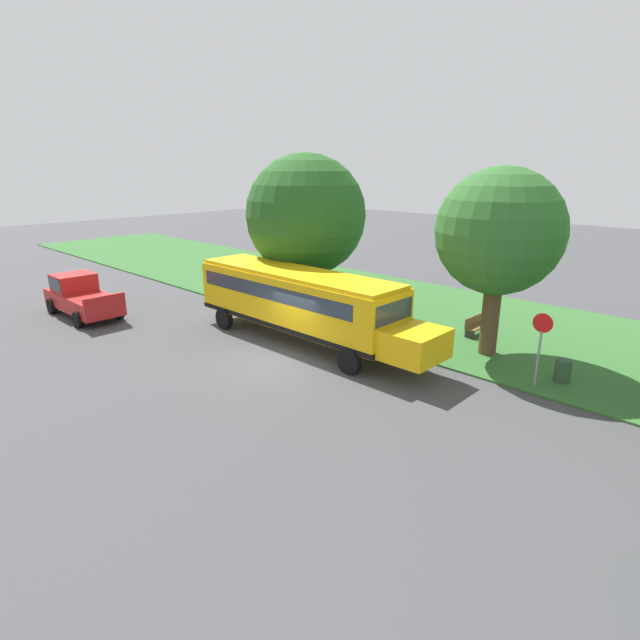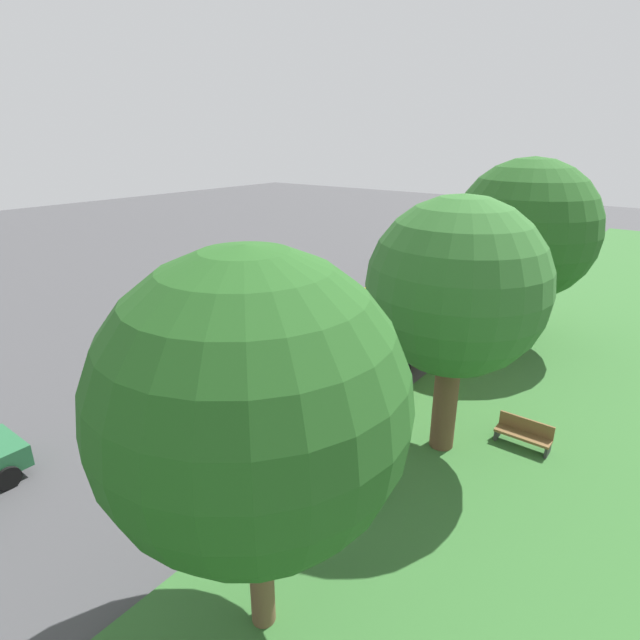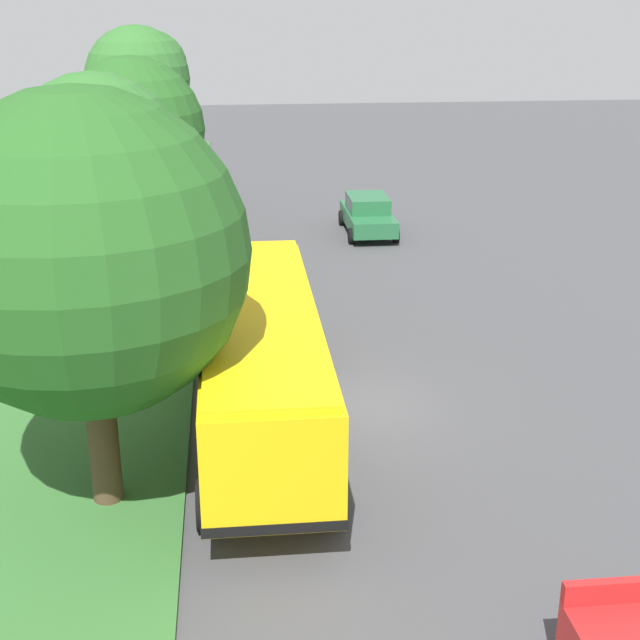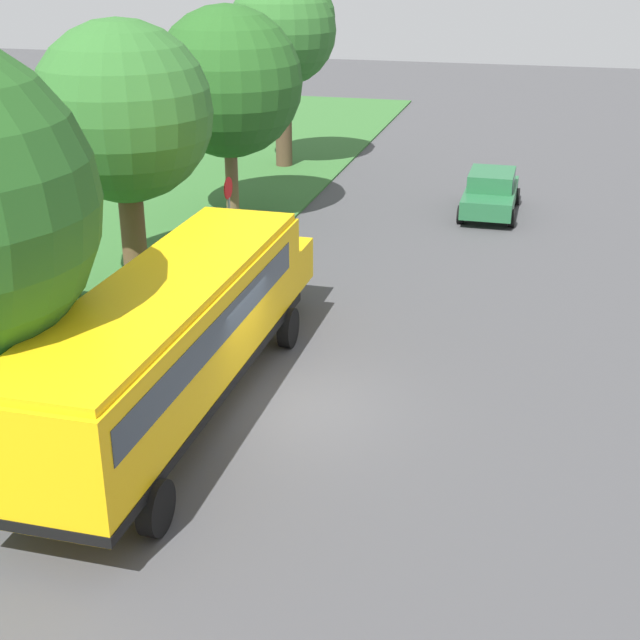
# 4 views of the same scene
# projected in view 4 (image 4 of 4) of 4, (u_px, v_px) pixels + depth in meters

# --- Properties ---
(ground_plane) EXTENTS (120.00, 120.00, 0.00)m
(ground_plane) POSITION_uv_depth(u_px,v_px,m) (297.00, 406.00, 19.39)
(ground_plane) COLOR #424244
(school_bus) EXTENTS (2.84, 12.42, 3.16)m
(school_bus) POSITION_uv_depth(u_px,v_px,m) (175.00, 332.00, 18.33)
(school_bus) COLOR yellow
(school_bus) RESTS_ON ground
(car_green_nearest) EXTENTS (2.02, 4.40, 1.56)m
(car_green_nearest) POSITION_uv_depth(u_px,v_px,m) (491.00, 190.00, 32.75)
(car_green_nearest) COLOR #236038
(car_green_nearest) RESTS_ON ground
(oak_tree_roadside_mid) EXTENTS (4.91, 4.91, 7.53)m
(oak_tree_roadside_mid) POSITION_uv_depth(u_px,v_px,m) (119.00, 109.00, 24.04)
(oak_tree_roadside_mid) COLOR brown
(oak_tree_roadside_mid) RESTS_ON ground
(oak_tree_far_end) EXTENTS (5.18, 5.18, 7.42)m
(oak_tree_far_end) POSITION_uv_depth(u_px,v_px,m) (228.00, 83.00, 30.81)
(oak_tree_far_end) COLOR brown
(oak_tree_far_end) RESTS_ON ground
(oak_tree_across_road) EXTENTS (4.59, 4.59, 8.14)m
(oak_tree_across_road) POSITION_uv_depth(u_px,v_px,m) (286.00, 29.00, 37.59)
(oak_tree_across_road) COLOR #4C3826
(oak_tree_across_road) RESTS_ON ground
(stop_sign) EXTENTS (0.08, 0.68, 2.74)m
(stop_sign) POSITION_uv_depth(u_px,v_px,m) (229.00, 209.00, 27.35)
(stop_sign) COLOR gray
(stop_sign) RESTS_ON ground
(park_bench) EXTENTS (1.61, 0.52, 0.92)m
(park_bench) POSITION_uv_depth(u_px,v_px,m) (50.00, 283.00, 25.02)
(park_bench) COLOR brown
(park_bench) RESTS_ON ground
(trash_bin) EXTENTS (0.56, 0.56, 0.90)m
(trash_bin) POSITION_uv_depth(u_px,v_px,m) (205.00, 241.00, 28.58)
(trash_bin) COLOR #2D4C33
(trash_bin) RESTS_ON ground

